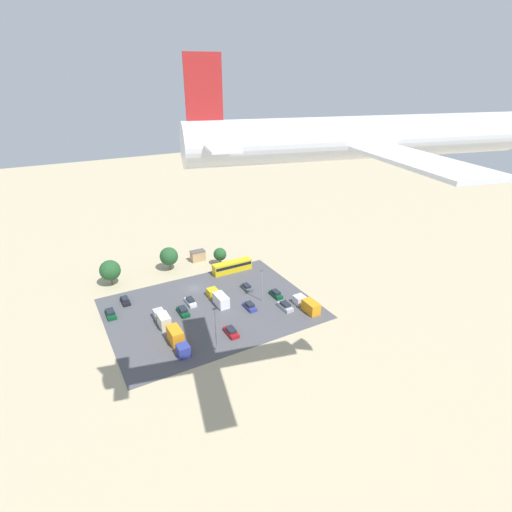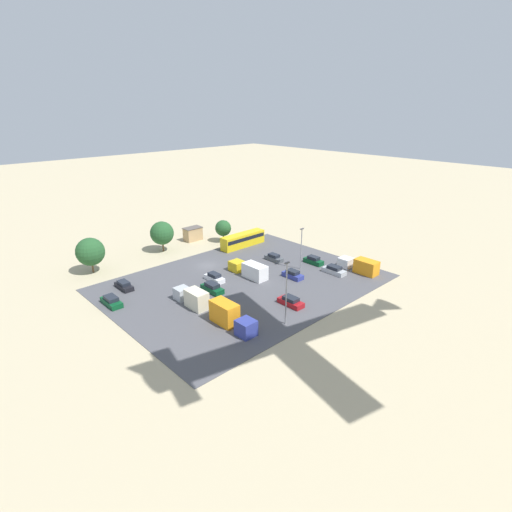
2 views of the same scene
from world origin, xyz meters
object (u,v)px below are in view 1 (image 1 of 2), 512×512
object	(u,v)px
parked_truck_3	(163,319)
parked_truck_2	(308,305)
parked_car_3	(183,311)
bus	(232,266)
parked_car_5	(111,314)
airplane	(377,137)
parked_car_8	(190,302)
parked_truck_0	(219,298)
shed_building	(198,256)
parked_car_1	(247,287)
parked_car_4	(125,301)
parked_truck_1	(177,340)
parked_car_2	(276,294)
parked_car_7	(231,332)
parked_car_6	(285,306)
parked_car_0	(250,306)

from	to	relation	value
parked_truck_3	parked_truck_2	bearing A→B (deg)	-18.77
parked_car_3	bus	bearing A→B (deg)	-144.27
parked_truck_3	parked_car_5	bearing A→B (deg)	136.12
parked_truck_2	airplane	world-z (taller)	airplane
parked_truck_2	parked_car_8	bearing A→B (deg)	145.57
parked_car_8	parked_truck_0	bearing A→B (deg)	155.96
shed_building	parked_truck_0	size ratio (longest dim) A/B	0.49
parked_car_1	parked_car_4	distance (m)	31.36
parked_car_5	parked_truck_2	bearing A→B (deg)	-25.78
parked_car_4	parked_truck_3	size ratio (longest dim) A/B	0.58
parked_truck_0	parked_car_4	bearing A→B (deg)	150.94
parked_car_4	airplane	distance (m)	78.40
parked_truck_1	parked_car_2	bearing A→B (deg)	-165.48
parked_car_8	parked_truck_1	size ratio (longest dim) A/B	0.51
parked_car_4	airplane	bearing A→B (deg)	106.83
parked_car_7	parked_car_8	distance (m)	16.94
parked_truck_0	parked_truck_3	size ratio (longest dim) A/B	1.22
parked_car_2	parked_car_4	xyz separation A→B (m)	(34.93, -15.95, -0.06)
parked_car_5	parked_car_2	bearing A→B (deg)	-16.23
parked_car_6	parked_truck_0	distance (m)	16.92
parked_car_1	parked_car_6	bearing A→B (deg)	105.99
parked_car_2	parked_car_6	xyz separation A→B (m)	(1.13, 6.18, -0.02)
parked_car_8	parked_car_2	bearing A→B (deg)	160.49
parked_car_8	parked_car_4	bearing A→B (deg)	-31.21
parked_car_0	airplane	bearing A→B (deg)	79.71
parked_car_6	parked_car_7	world-z (taller)	parked_car_6
parked_car_3	parked_truck_1	bearing A→B (deg)	65.11
parked_truck_2	bus	bearing A→B (deg)	103.99
parked_car_8	parked_truck_0	xyz separation A→B (m)	(-6.48, 2.89, 0.65)
bus	parked_car_7	world-z (taller)	bus
parked_car_1	parked_car_5	size ratio (longest dim) A/B	0.89
parked_truck_2	parked_car_2	bearing A→B (deg)	110.32
parked_car_6	airplane	size ratio (longest dim) A/B	0.12
parked_truck_2	parked_car_3	bearing A→B (deg)	154.40
parked_car_3	parked_truck_2	xyz separation A→B (m)	(-27.33, 13.09, 0.60)
shed_building	parked_car_0	xyz separation A→B (m)	(-0.64, 32.57, -0.92)
parked_truck_1	parked_truck_3	bearing A→B (deg)	-88.33
parked_truck_0	airplane	distance (m)	67.00
bus	parked_car_5	bearing A→B (deg)	-78.79
parked_car_2	parked_truck_0	xyz separation A→B (m)	(14.26, -4.46, 0.63)
parked_car_1	parked_car_2	bearing A→B (deg)	125.10
shed_building	parked_car_7	distance (m)	40.71
parked_car_8	parked_car_3	bearing A→B (deg)	47.39
parked_car_1	parked_car_5	distance (m)	34.77
parked_truck_0	parked_car_7	bearing A→B (deg)	-103.16
parked_truck_1	airplane	distance (m)	59.82
parked_truck_3	airplane	xyz separation A→B (m)	(-12.96, 46.77, 45.28)
parked_car_1	parked_car_8	size ratio (longest dim) A/B	0.97
shed_building	parked_truck_3	bearing A→B (deg)	54.94
parked_car_6	parked_car_7	bearing A→B (deg)	-169.29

